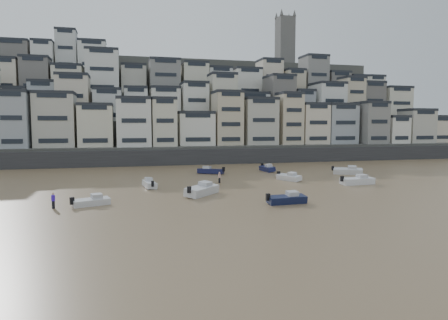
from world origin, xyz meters
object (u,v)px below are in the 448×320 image
object	(u,v)px
boat_c	(202,188)
person_blue	(53,201)
boat_g	(348,170)
boat_f	(149,183)
boat_d	(357,179)
person_pink	(219,177)
boat_j	(91,200)
boat_h	(211,170)
boat_a	(287,198)
boat_i	(267,168)
boat_e	(289,176)

from	to	relation	value
boat_c	person_blue	bearing A→B (deg)	145.84
boat_g	boat_f	distance (m)	36.99
boat_d	person_pink	xyz separation A→B (m)	(-20.03, 6.68, 0.08)
boat_f	person_blue	world-z (taller)	person_blue
boat_d	boat_j	xyz separation A→B (m)	(-38.12, -6.95, -0.19)
boat_g	boat_h	bearing A→B (deg)	-169.65
boat_j	boat_c	xyz separation A→B (m)	(13.33, 3.59, 0.27)
boat_h	boat_a	size ratio (longest dim) A/B	1.06
boat_j	person_blue	size ratio (longest dim) A/B	2.53
boat_h	boat_a	world-z (taller)	boat_h
boat_i	person_blue	xyz separation A→B (m)	(-34.79, -27.30, 0.17)
boat_i	boat_h	bearing A→B (deg)	-88.45
boat_h	boat_d	bearing A→B (deg)	166.06
person_blue	person_pink	xyz separation A→B (m)	(21.98, 14.16, 0.00)
boat_i	boat_c	distance (m)	29.08
boat_e	boat_a	size ratio (longest dim) A/B	0.97
boat_c	person_pink	world-z (taller)	person_pink
boat_i	person_blue	distance (m)	44.22
boat_g	boat_c	xyz separation A→B (m)	(-30.24, -14.92, 0.10)
boat_i	boat_j	size ratio (longest dim) A/B	1.17
boat_j	person_pink	size ratio (longest dim) A/B	2.53
boat_j	person_pink	distance (m)	22.65
boat_f	boat_h	bearing A→B (deg)	-47.76
boat_d	boat_j	world-z (taller)	boat_d
boat_i	person_pink	xyz separation A→B (m)	(-12.81, -13.13, 0.17)
boat_d	boat_j	distance (m)	38.75
boat_i	boat_g	bearing A→B (deg)	53.05
person_pink	person_blue	bearing A→B (deg)	-147.20
boat_d	boat_h	world-z (taller)	boat_d
boat_g	boat_a	distance (m)	31.61
boat_c	boat_a	bearing A→B (deg)	-91.01
boat_e	boat_f	xyz separation A→B (m)	(-22.50, -1.67, 0.01)
boat_f	person_blue	bearing A→B (deg)	131.55
boat_d	boat_e	world-z (taller)	boat_d
boat_i	boat_c	xyz separation A→B (m)	(-17.58, -23.17, 0.17)
boat_d	person_blue	distance (m)	42.67
boat_i	person_blue	size ratio (longest dim) A/B	2.95
boat_j	boat_f	bearing A→B (deg)	38.14
boat_c	boat_h	bearing A→B (deg)	27.10
boat_i	boat_d	bearing A→B (deg)	16.14
boat_g	boat_e	bearing A→B (deg)	-133.25
person_pink	boat_d	bearing A→B (deg)	-18.44
boat_i	boat_d	xyz separation A→B (m)	(7.21, -19.81, 0.09)
boat_i	boat_h	distance (m)	11.61
boat_e	boat_c	size ratio (longest dim) A/B	0.77
person_blue	boat_j	bearing A→B (deg)	7.89
boat_e	boat_h	distance (m)	15.99
boat_e	person_pink	world-z (taller)	person_pink
boat_e	boat_h	size ratio (longest dim) A/B	0.92
boat_i	boat_e	world-z (taller)	boat_i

